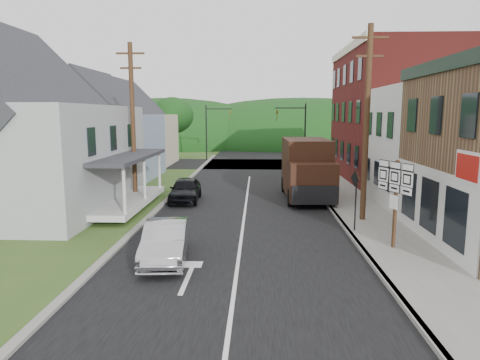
# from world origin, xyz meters

# --- Properties ---
(ground) EXTENTS (120.00, 120.00, 0.00)m
(ground) POSITION_xyz_m (0.00, 0.00, 0.00)
(ground) COLOR #2D4719
(ground) RESTS_ON ground
(road) EXTENTS (9.00, 90.00, 0.02)m
(road) POSITION_xyz_m (0.00, 10.00, 0.00)
(road) COLOR black
(road) RESTS_ON ground
(cross_road) EXTENTS (60.00, 9.00, 0.02)m
(cross_road) POSITION_xyz_m (0.00, 27.00, 0.00)
(cross_road) COLOR black
(cross_road) RESTS_ON ground
(sidewalk_right) EXTENTS (2.80, 55.00, 0.15)m
(sidewalk_right) POSITION_xyz_m (5.90, 8.00, 0.07)
(sidewalk_right) COLOR slate
(sidewalk_right) RESTS_ON ground
(curb_right) EXTENTS (0.20, 55.00, 0.15)m
(curb_right) POSITION_xyz_m (4.55, 8.00, 0.07)
(curb_right) COLOR slate
(curb_right) RESTS_ON ground
(curb_left) EXTENTS (0.30, 55.00, 0.12)m
(curb_left) POSITION_xyz_m (-4.65, 8.00, 0.06)
(curb_left) COLOR slate
(curb_left) RESTS_ON ground
(storefront_white) EXTENTS (8.00, 7.00, 6.50)m
(storefront_white) POSITION_xyz_m (11.30, 7.50, 3.25)
(storefront_white) COLOR silver
(storefront_white) RESTS_ON ground
(storefront_red) EXTENTS (8.00, 12.00, 10.00)m
(storefront_red) POSITION_xyz_m (11.30, 17.00, 5.00)
(storefront_red) COLOR maroon
(storefront_red) RESTS_ON ground
(house_gray) EXTENTS (10.20, 12.24, 8.35)m
(house_gray) POSITION_xyz_m (-12.00, 6.00, 4.23)
(house_gray) COLOR #9C9EA1
(house_gray) RESTS_ON ground
(house_blue) EXTENTS (7.14, 8.16, 7.28)m
(house_blue) POSITION_xyz_m (-11.00, 17.00, 3.69)
(house_blue) COLOR #7F8FAD
(house_blue) RESTS_ON ground
(house_cream) EXTENTS (7.14, 8.16, 7.28)m
(house_cream) POSITION_xyz_m (-11.50, 26.00, 3.69)
(house_cream) COLOR #C2BA97
(house_cream) RESTS_ON ground
(utility_pole_right) EXTENTS (1.60, 0.26, 9.00)m
(utility_pole_right) POSITION_xyz_m (5.60, 3.50, 4.66)
(utility_pole_right) COLOR #472D19
(utility_pole_right) RESTS_ON ground
(utility_pole_left) EXTENTS (1.60, 0.26, 9.00)m
(utility_pole_left) POSITION_xyz_m (-6.50, 8.00, 4.66)
(utility_pole_left) COLOR #472D19
(utility_pole_left) RESTS_ON ground
(traffic_signal_right) EXTENTS (2.87, 0.20, 6.00)m
(traffic_signal_right) POSITION_xyz_m (4.30, 23.50, 3.76)
(traffic_signal_right) COLOR black
(traffic_signal_right) RESTS_ON ground
(traffic_signal_left) EXTENTS (2.87, 0.20, 6.00)m
(traffic_signal_left) POSITION_xyz_m (-4.30, 30.50, 3.76)
(traffic_signal_left) COLOR black
(traffic_signal_left) RESTS_ON ground
(tree_left_c) EXTENTS (5.80, 5.80, 8.41)m
(tree_left_c) POSITION_xyz_m (-19.00, 20.00, 5.94)
(tree_left_c) COLOR #382616
(tree_left_c) RESTS_ON ground
(tree_left_d) EXTENTS (4.80, 4.80, 6.94)m
(tree_left_d) POSITION_xyz_m (-9.00, 32.00, 4.88)
(tree_left_d) COLOR #382616
(tree_left_d) RESTS_ON ground
(forested_ridge) EXTENTS (90.00, 30.00, 16.00)m
(forested_ridge) POSITION_xyz_m (0.00, 55.00, 0.00)
(forested_ridge) COLOR #0F330F
(forested_ridge) RESTS_ON ground
(silver_sedan) EXTENTS (1.85, 4.22, 1.35)m
(silver_sedan) POSITION_xyz_m (-2.51, -2.16, 0.67)
(silver_sedan) COLOR #AAA9AE
(silver_sedan) RESTS_ON ground
(dark_sedan) EXTENTS (1.78, 4.11, 1.38)m
(dark_sedan) POSITION_xyz_m (-3.55, 7.95, 0.69)
(dark_sedan) COLOR black
(dark_sedan) RESTS_ON ground
(delivery_van) EXTENTS (2.76, 6.41, 3.56)m
(delivery_van) POSITION_xyz_m (3.60, 9.07, 1.80)
(delivery_van) COLOR black
(delivery_van) RESTS_ON ground
(route_sign_cluster) EXTENTS (0.73, 1.76, 3.26)m
(route_sign_cluster) POSITION_xyz_m (5.67, -0.81, 2.26)
(route_sign_cluster) COLOR #472D19
(route_sign_cluster) RESTS_ON sidewalk_right
(warning_sign) EXTENTS (0.21, 0.69, 2.57)m
(warning_sign) POSITION_xyz_m (4.78, 1.53, 1.79)
(warning_sign) COLOR black
(warning_sign) RESTS_ON sidewalk_right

